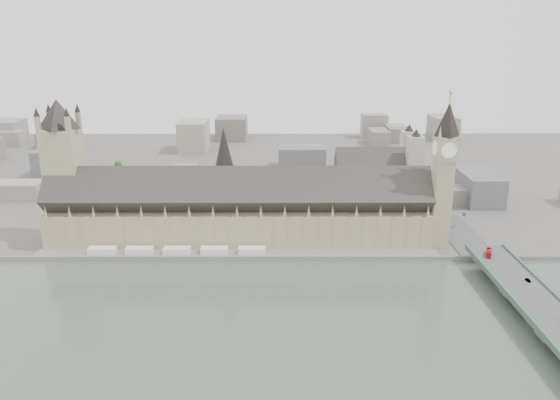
{
  "coord_description": "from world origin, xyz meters",
  "views": [
    {
      "loc": [
        28.0,
        -344.52,
        143.5
      ],
      "look_at": [
        28.85,
        21.91,
        30.11
      ],
      "focal_mm": 35.0,
      "sensor_mm": 36.0,
      "label": 1
    }
  ],
  "objects_px": {
    "palace_of_westminster": "(239,211)",
    "elizabeth_tower": "(444,166)",
    "red_bus_north": "(489,253)",
    "car_approach": "(464,214)",
    "car_silver": "(528,280)",
    "westminster_abbey": "(378,180)",
    "westminster_bridge": "(533,307)",
    "victoria_tower": "(64,164)"
  },
  "relations": [
    {
      "from": "palace_of_westminster",
      "to": "elizabeth_tower",
      "type": "bearing_deg",
      "value": -4.85
    },
    {
      "from": "red_bus_north",
      "to": "car_approach",
      "type": "relative_size",
      "value": 2.27
    },
    {
      "from": "palace_of_westminster",
      "to": "car_silver",
      "type": "height_order",
      "value": "palace_of_westminster"
    },
    {
      "from": "westminster_abbey",
      "to": "car_approach",
      "type": "height_order",
      "value": "westminster_abbey"
    },
    {
      "from": "red_bus_north",
      "to": "car_silver",
      "type": "xyz_separation_m",
      "value": [
        8.39,
        -36.88,
        -1.03
      ]
    },
    {
      "from": "palace_of_westminster",
      "to": "westminster_bridge",
      "type": "distance_m",
      "value": 195.05
    },
    {
      "from": "car_silver",
      "to": "palace_of_westminster",
      "type": "bearing_deg",
      "value": 145.93
    },
    {
      "from": "palace_of_westminster",
      "to": "victoria_tower",
      "type": "xyz_separation_m",
      "value": [
        -122.0,
        6.3,
        32.5
      ]
    },
    {
      "from": "westminster_bridge",
      "to": "elizabeth_tower",
      "type": "bearing_deg",
      "value": 104.11
    },
    {
      "from": "car_silver",
      "to": "red_bus_north",
      "type": "bearing_deg",
      "value": 96.36
    },
    {
      "from": "westminster_abbey",
      "to": "red_bus_north",
      "type": "xyz_separation_m",
      "value": [
        47.76,
        -125.83,
        -13.12
      ]
    },
    {
      "from": "car_silver",
      "to": "car_approach",
      "type": "xyz_separation_m",
      "value": [
        1.42,
        114.11,
        0.1
      ]
    },
    {
      "from": "elizabeth_tower",
      "to": "car_approach",
      "type": "relative_size",
      "value": 19.91
    },
    {
      "from": "palace_of_westminster",
      "to": "car_silver",
      "type": "bearing_deg",
      "value": -27.62
    },
    {
      "from": "elizabeth_tower",
      "to": "westminster_abbey",
      "type": "relative_size",
      "value": 1.58
    },
    {
      "from": "elizabeth_tower",
      "to": "car_silver",
      "type": "relative_size",
      "value": 26.06
    },
    {
      "from": "palace_of_westminster",
      "to": "westminster_bridge",
      "type": "xyz_separation_m",
      "value": [
        162.0,
        -107.2,
        -17.58
      ]
    },
    {
      "from": "victoria_tower",
      "to": "palace_of_westminster",
      "type": "bearing_deg",
      "value": -2.96
    },
    {
      "from": "palace_of_westminster",
      "to": "red_bus_north",
      "type": "relative_size",
      "value": 21.62
    },
    {
      "from": "victoria_tower",
      "to": "car_approach",
      "type": "bearing_deg",
      "value": 4.02
    },
    {
      "from": "elizabeth_tower",
      "to": "westminster_bridge",
      "type": "relative_size",
      "value": 0.33
    },
    {
      "from": "victoria_tower",
      "to": "westminster_bridge",
      "type": "relative_size",
      "value": 0.31
    },
    {
      "from": "westminster_bridge",
      "to": "car_silver",
      "type": "bearing_deg",
      "value": 75.62
    },
    {
      "from": "westminster_bridge",
      "to": "car_silver",
      "type": "height_order",
      "value": "car_silver"
    },
    {
      "from": "westminster_bridge",
      "to": "westminster_abbey",
      "type": "distance_m",
      "value": 190.56
    },
    {
      "from": "car_approach",
      "to": "westminster_abbey",
      "type": "bearing_deg",
      "value": 161.69
    },
    {
      "from": "westminster_abbey",
      "to": "car_silver",
      "type": "distance_m",
      "value": 172.71
    },
    {
      "from": "westminster_bridge",
      "to": "car_approach",
      "type": "height_order",
      "value": "car_approach"
    },
    {
      "from": "westminster_bridge",
      "to": "car_approach",
      "type": "bearing_deg",
      "value": 87.22
    },
    {
      "from": "victoria_tower",
      "to": "red_bus_north",
      "type": "relative_size",
      "value": 8.16
    },
    {
      "from": "westminster_abbey",
      "to": "elizabeth_tower",
      "type": "bearing_deg",
      "value": -72.71
    },
    {
      "from": "victoria_tower",
      "to": "elizabeth_tower",
      "type": "bearing_deg",
      "value": -3.96
    },
    {
      "from": "westminster_abbey",
      "to": "car_silver",
      "type": "xyz_separation_m",
      "value": [
        56.15,
        -162.71,
        -14.15
      ]
    },
    {
      "from": "elizabeth_tower",
      "to": "westminster_bridge",
      "type": "xyz_separation_m",
      "value": [
        24.0,
        -95.5,
        -52.96
      ]
    },
    {
      "from": "westminster_abbey",
      "to": "car_silver",
      "type": "relative_size",
      "value": 16.48
    },
    {
      "from": "palace_of_westminster",
      "to": "elizabeth_tower",
      "type": "distance_m",
      "value": 142.94
    },
    {
      "from": "westminster_bridge",
      "to": "westminster_abbey",
      "type": "relative_size",
      "value": 4.78
    },
    {
      "from": "red_bus_north",
      "to": "car_approach",
      "type": "height_order",
      "value": "red_bus_north"
    },
    {
      "from": "palace_of_westminster",
      "to": "westminster_abbey",
      "type": "height_order",
      "value": "westminster_abbey"
    },
    {
      "from": "elizabeth_tower",
      "to": "car_silver",
      "type": "xyz_separation_m",
      "value": [
        29.08,
        -75.71,
        -47.16
      ]
    },
    {
      "from": "elizabeth_tower",
      "to": "victoria_tower",
      "type": "bearing_deg",
      "value": 176.04
    },
    {
      "from": "elizabeth_tower",
      "to": "westminster_abbey",
      "type": "xyz_separation_m",
      "value": [
        -27.08,
        87.0,
        -33.01
      ]
    }
  ]
}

